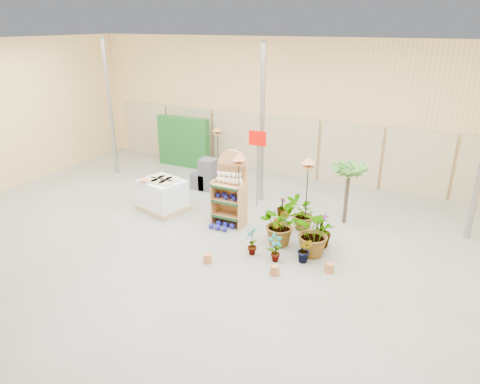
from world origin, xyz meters
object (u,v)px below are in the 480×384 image
(bird_table_front, at_px, (239,160))
(display_shelf, at_px, (231,191))
(pallet_stack, at_px, (163,195))
(potted_plant_2, at_px, (279,223))

(bird_table_front, bearing_deg, display_shelf, 147.51)
(pallet_stack, relative_size, potted_plant_2, 1.35)
(display_shelf, height_order, bird_table_front, bird_table_front)
(pallet_stack, bearing_deg, potted_plant_2, 8.53)
(pallet_stack, relative_size, bird_table_front, 0.74)
(display_shelf, distance_m, potted_plant_2, 1.66)
(pallet_stack, bearing_deg, display_shelf, 18.27)
(pallet_stack, bearing_deg, bird_table_front, 12.78)
(display_shelf, bearing_deg, potted_plant_2, -19.39)
(bird_table_front, xyz_separation_m, potted_plant_2, (1.21, -0.31, -1.29))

